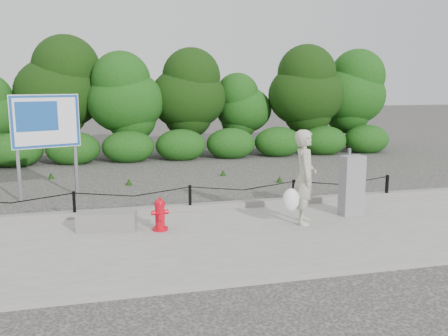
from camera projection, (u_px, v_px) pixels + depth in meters
ground at (190, 214)px, 10.75m from camera, size 90.00×90.00×0.00m
sidewalk at (209, 241)px, 8.83m from camera, size 14.00×4.00×0.08m
curb at (190, 207)px, 10.77m from camera, size 14.00×0.22×0.14m
chain_barrier at (190, 195)px, 10.67m from camera, size 10.06×0.06×0.60m
treeline at (165, 94)px, 18.97m from camera, size 20.40×3.69×4.64m
fire_hydrant at (160, 215)px, 9.29m from camera, size 0.35×0.36×0.66m
pedestrian at (304, 179)px, 9.65m from camera, size 0.87×0.83×1.94m
concrete_block at (107, 221)px, 9.34m from camera, size 1.19×0.60×0.36m
utility_cabinet at (352, 185)px, 10.34m from camera, size 0.53×0.39×1.45m
advertising_sign at (45, 126)px, 11.83m from camera, size 1.60×0.60×2.66m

